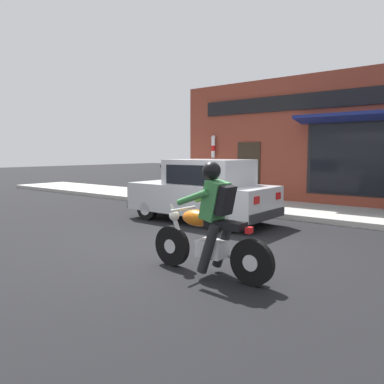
{
  "coord_description": "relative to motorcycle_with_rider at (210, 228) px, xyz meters",
  "views": [
    {
      "loc": [
        -5.2,
        -4.34,
        1.74
      ],
      "look_at": [
        0.67,
        0.31,
        0.95
      ],
      "focal_mm": 35.0,
      "sensor_mm": 36.0,
      "label": 1
    }
  ],
  "objects": [
    {
      "name": "ground_plane",
      "position": [
        0.96,
        1.31,
        -0.68
      ],
      "size": [
        80.0,
        80.0,
        0.0
      ],
      "primitive_type": "plane",
      "color": "black"
    },
    {
      "name": "motorcycle_with_rider",
      "position": [
        0.0,
        0.0,
        0.0
      ],
      "size": [
        0.56,
        2.02,
        1.62
      ],
      "color": "black",
      "rests_on": "ground"
    },
    {
      "name": "sidewalk_curb",
      "position": [
        6.13,
        4.31,
        -0.61
      ],
      "size": [
        2.6,
        22.0,
        0.14
      ],
      "primitive_type": "cube",
      "color": "#ADAAA3",
      "rests_on": "ground"
    },
    {
      "name": "storefront_building",
      "position": [
        7.66,
        0.34,
        1.43
      ],
      "size": [
        1.25,
        11.82,
        4.2
      ],
      "color": "brown",
      "rests_on": "ground"
    },
    {
      "name": "car_hatchback",
      "position": [
        3.26,
        2.55,
        0.09
      ],
      "size": [
        1.66,
        3.79,
        1.57
      ],
      "color": "black",
      "rests_on": "ground"
    }
  ]
}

